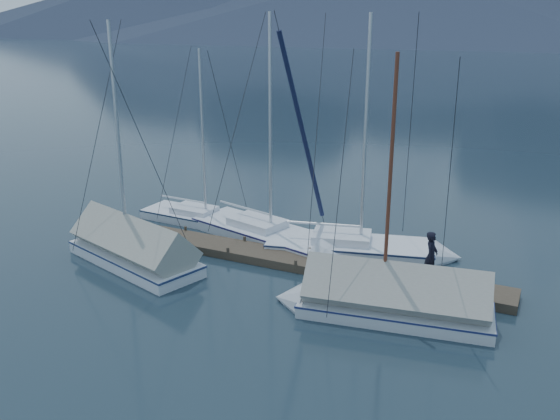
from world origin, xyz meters
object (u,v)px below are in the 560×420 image
object	(u,v)px
sailboat_open_left	(214,221)
sailboat_covered_far	(126,249)
sailboat_open_mid	(281,240)
sailboat_covered_near	(378,301)
sailboat_open_right	(374,250)
person	(431,256)

from	to	relation	value
sailboat_open_left	sailboat_covered_far	xyz separation A→B (m)	(-0.93, -5.26, 0.34)
sailboat_open_left	sailboat_open_mid	world-z (taller)	sailboat_open_mid
sailboat_covered_near	sailboat_covered_far	distance (m)	10.51
sailboat_open_mid	sailboat_open_right	size ratio (longest dim) A/B	1.01
sailboat_open_right	person	distance (m)	3.70
sailboat_open_left	sailboat_covered_near	bearing A→B (deg)	-29.08
sailboat_covered_far	sailboat_covered_near	bearing A→B (deg)	-0.37
sailboat_open_left	sailboat_covered_near	world-z (taller)	sailboat_covered_near
sailboat_covered_near	person	size ratio (longest dim) A/B	5.13
sailboat_open_right	person	size ratio (longest dim) A/B	5.76
sailboat_open_mid	sailboat_covered_near	bearing A→B (deg)	-38.01
sailboat_covered_near	sailboat_open_mid	bearing A→B (deg)	141.99
sailboat_open_mid	sailboat_covered_near	xyz separation A→B (m)	(5.67, -4.43, 0.28)
person	sailboat_covered_far	bearing A→B (deg)	106.57
sailboat_covered_far	person	bearing A→B (deg)	12.92
sailboat_open_right	person	world-z (taller)	sailboat_open_right
sailboat_open_left	sailboat_open_right	size ratio (longest dim) A/B	0.85
sailboat_open_mid	sailboat_open_right	distance (m)	4.06
sailboat_open_left	person	bearing A→B (deg)	-13.67
sailboat_open_right	sailboat_covered_far	distance (m)	10.14
sailboat_open_mid	sailboat_covered_far	world-z (taller)	sailboat_open_mid
person	sailboat_open_mid	bearing A→B (deg)	79.55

